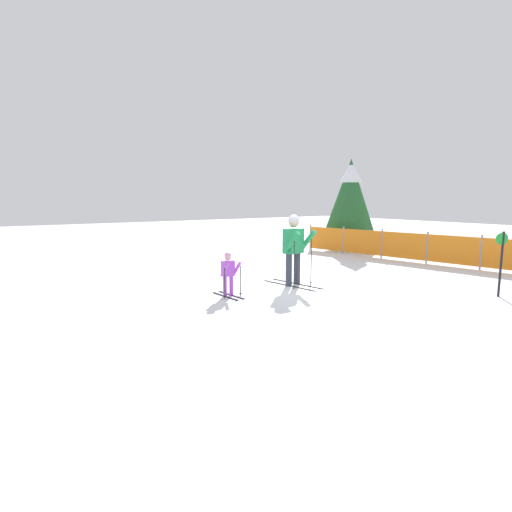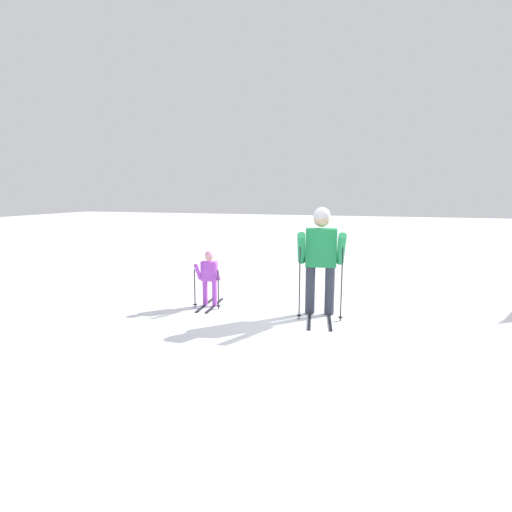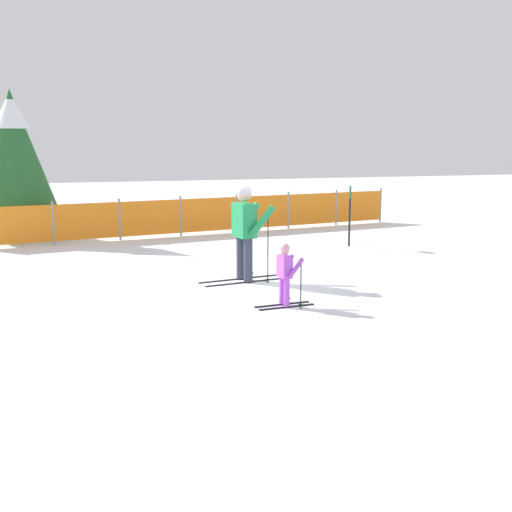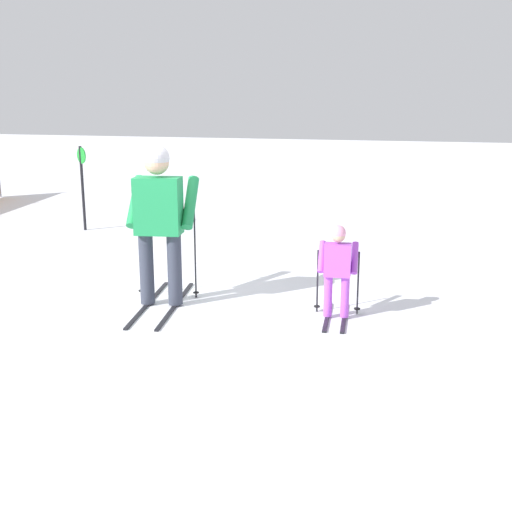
% 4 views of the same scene
% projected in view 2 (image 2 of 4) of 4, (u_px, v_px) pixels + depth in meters
% --- Properties ---
extents(ground_plane, '(60.00, 60.00, 0.00)m').
position_uv_depth(ground_plane, '(320.00, 318.00, 6.57)').
color(ground_plane, white).
extents(skier_adult, '(1.75, 0.83, 1.81)m').
position_uv_depth(skier_adult, '(321.00, 252.00, 6.61)').
color(skier_adult, black).
rests_on(skier_adult, ground_plane).
extents(skier_child, '(0.97, 0.51, 1.02)m').
position_uv_depth(skier_child, '(209.00, 275.00, 7.20)').
color(skier_child, black).
rests_on(skier_child, ground_plane).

